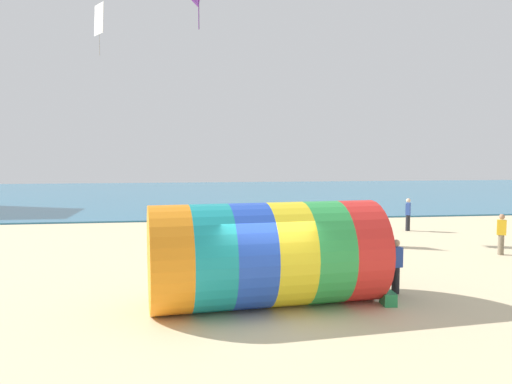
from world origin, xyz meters
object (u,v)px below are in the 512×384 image
giant_inflatable_tube (267,254)px  kite_white_diamond (99,20)px  bystander_near_water (408,214)px  cooler_box (388,299)px  bystander_mid_beach (501,234)px  kite_handler (396,266)px

giant_inflatable_tube → kite_white_diamond: size_ratio=2.50×
giant_inflatable_tube → bystander_near_water: size_ratio=3.74×
kite_white_diamond → cooler_box: bearing=-54.9°
bystander_mid_beach → cooler_box: bearing=-141.3°
kite_white_diamond → giant_inflatable_tube: bearing=-64.4°
kite_handler → bystander_near_water: (5.76, 11.63, 0.08)m
kite_handler → kite_white_diamond: 20.00m
giant_inflatable_tube → bystander_near_water: bearing=51.2°
kite_handler → cooler_box: 1.44m
bystander_near_water → cooler_box: bystander_near_water is taller
kite_white_diamond → kite_handler: bearing=-51.0°
kite_white_diamond → bystander_mid_beach: kite_white_diamond is taller
kite_handler → bystander_near_water: size_ratio=0.93×
bystander_mid_beach → cooler_box: size_ratio=3.33×
cooler_box → kite_white_diamond: bearing=125.1°
bystander_mid_beach → giant_inflatable_tube: bearing=-152.9°
bystander_near_water → kite_handler: bearing=-116.3°
kite_handler → bystander_near_water: 12.98m
kite_white_diamond → bystander_near_water: size_ratio=1.49×
giant_inflatable_tube → kite_handler: size_ratio=4.03×
giant_inflatable_tube → bystander_mid_beach: giant_inflatable_tube is taller
bystander_near_water → cooler_box: (-6.44, -12.71, -0.75)m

